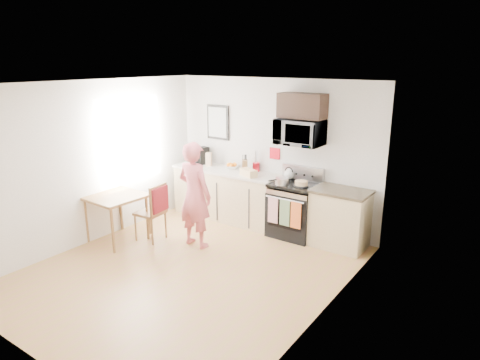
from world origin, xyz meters
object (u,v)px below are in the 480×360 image
Objects in this scene: dining_table at (116,201)px; cake at (301,184)px; range at (294,211)px; person at (195,195)px; microwave at (300,132)px; chair at (156,205)px.

cake is (2.43, 1.77, 0.27)m from dining_table.
person is at bearing -131.34° from range.
cake reaches higher than dining_table.
microwave reaches higher than range.
microwave is 3.19m from dining_table.
range reaches higher than chair.
dining_table is (-1.18, -0.60, -0.16)m from person.
chair is (-0.63, -0.23, -0.22)m from person.
dining_table is 3.31× the size of cake.
range reaches higher than dining_table.
dining_table is at bearing -144.04° from cake.
chair is at bearing 22.28° from person.
range reaches higher than cake.
person is at bearing 14.38° from chair.
cake is (1.26, 1.17, 0.12)m from person.
person is at bearing 26.88° from dining_table.
range is at bearing 34.58° from chair.
microwave reaches higher than dining_table.
microwave reaches higher than person.
dining_table is at bearing -140.92° from range.
range is 0.56m from cake.
person is 6.73× the size of cake.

